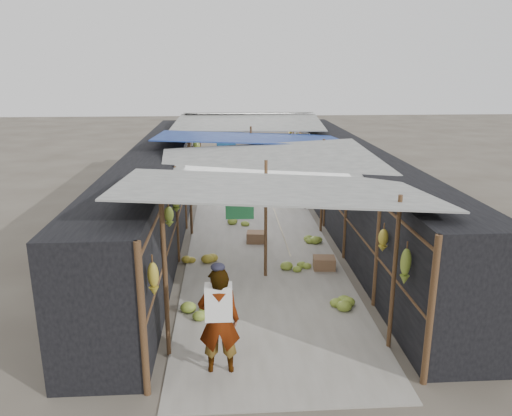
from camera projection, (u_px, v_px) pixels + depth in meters
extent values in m
plane|color=#6B6356|center=(280.00, 351.00, 8.15)|extent=(80.00, 80.00, 0.00)
cube|color=#9E998E|center=(256.00, 227.00, 14.38)|extent=(3.60, 16.00, 0.02)
cube|color=black|center=(159.00, 190.00, 13.91)|extent=(1.40, 15.00, 2.30)
cube|color=black|center=(350.00, 187.00, 14.23)|extent=(1.40, 15.00, 2.30)
cube|color=#866044|center=(256.00, 237.00, 13.07)|extent=(0.54, 0.45, 0.30)
cube|color=#866044|center=(324.00, 263.00, 11.36)|extent=(0.52, 0.43, 0.29)
cube|color=#866044|center=(248.00, 185.00, 18.81)|extent=(0.50, 0.42, 0.31)
cylinder|color=black|center=(291.00, 200.00, 16.91)|extent=(0.56, 0.56, 0.17)
imported|color=white|center=(219.00, 321.00, 7.38)|extent=(0.62, 0.41, 1.70)
imported|color=navy|center=(245.00, 191.00, 15.00)|extent=(0.99, 0.88, 1.69)
imported|color=#44413B|center=(305.00, 195.00, 16.08)|extent=(0.60, 0.71, 0.95)
cylinder|color=brown|center=(165.00, 280.00, 7.68)|extent=(0.07, 0.07, 2.60)
cylinder|color=brown|center=(394.00, 274.00, 7.90)|extent=(0.07, 0.07, 2.60)
cylinder|color=brown|center=(266.00, 220.00, 10.67)|extent=(0.07, 0.07, 2.60)
cylinder|color=brown|center=(190.00, 188.00, 13.44)|extent=(0.07, 0.07, 2.60)
cylinder|color=brown|center=(322.00, 186.00, 13.66)|extent=(0.07, 0.07, 2.60)
cylinder|color=brown|center=(251.00, 166.00, 16.43)|extent=(0.07, 0.07, 2.60)
cylinder|color=brown|center=(200.00, 152.00, 19.20)|extent=(0.07, 0.07, 2.60)
cylinder|color=brown|center=(293.00, 151.00, 19.41)|extent=(0.07, 0.07, 2.60)
cube|color=#9D9D98|center=(276.00, 188.00, 8.42)|extent=(5.21, 3.19, 0.52)
cube|color=#9D9D98|center=(270.00, 161.00, 11.54)|extent=(5.23, 3.73, 0.50)
cube|color=navy|center=(250.00, 138.00, 14.67)|extent=(5.40, 3.60, 0.41)
cube|color=#9D9D98|center=(248.00, 122.00, 17.81)|extent=(5.37, 3.66, 0.27)
cube|color=#9D9D98|center=(248.00, 113.00, 20.09)|extent=(5.00, 1.99, 0.24)
cylinder|color=brown|center=(183.00, 158.00, 13.70)|extent=(0.06, 15.00, 0.06)
cylinder|color=brown|center=(327.00, 156.00, 13.94)|extent=(0.06, 15.00, 0.06)
cylinder|color=gray|center=(256.00, 157.00, 13.82)|extent=(0.02, 15.00, 0.02)
cube|color=white|center=(276.00, 152.00, 16.31)|extent=(0.60, 0.03, 0.55)
cube|color=#25703D|center=(240.00, 203.00, 10.48)|extent=(0.60, 0.03, 0.70)
cube|color=#1C5084|center=(226.00, 149.00, 16.95)|extent=(0.65, 0.03, 0.60)
cube|color=#A23A18|center=(305.00, 176.00, 12.79)|extent=(0.50, 0.03, 0.60)
cube|color=#174F96|center=(248.00, 160.00, 15.01)|extent=(0.70, 0.03, 0.60)
cube|color=#1C19A4|center=(282.00, 188.00, 11.64)|extent=(0.55, 0.03, 0.65)
ellipsoid|color=#A4912A|center=(153.00, 279.00, 6.98)|extent=(0.16, 0.14, 0.50)
ellipsoid|color=olive|center=(169.00, 217.00, 9.01)|extent=(0.18, 0.15, 0.39)
ellipsoid|color=olive|center=(176.00, 203.00, 10.35)|extent=(0.19, 0.16, 0.39)
ellipsoid|color=olive|center=(180.00, 189.00, 11.40)|extent=(0.20, 0.17, 0.38)
ellipsoid|color=#A4912A|center=(186.00, 176.00, 13.07)|extent=(0.17, 0.15, 0.41)
ellipsoid|color=olive|center=(190.00, 161.00, 14.54)|extent=(0.18, 0.15, 0.41)
ellipsoid|color=olive|center=(193.00, 157.00, 15.98)|extent=(0.16, 0.14, 0.47)
ellipsoid|color=olive|center=(196.00, 146.00, 17.66)|extent=(0.17, 0.15, 0.42)
ellipsoid|color=olive|center=(197.00, 149.00, 18.76)|extent=(0.19, 0.16, 0.58)
ellipsoid|color=olive|center=(200.00, 133.00, 20.52)|extent=(0.18, 0.15, 0.36)
ellipsoid|color=olive|center=(405.00, 267.00, 7.62)|extent=(0.17, 0.14, 0.59)
ellipsoid|color=#A4912A|center=(383.00, 240.00, 8.68)|extent=(0.18, 0.15, 0.42)
ellipsoid|color=#A4912A|center=(355.00, 197.00, 10.49)|extent=(0.15, 0.12, 0.43)
ellipsoid|color=#A4912A|center=(342.00, 185.00, 11.65)|extent=(0.17, 0.14, 0.49)
ellipsoid|color=#A4912A|center=(328.00, 175.00, 13.30)|extent=(0.17, 0.15, 0.46)
ellipsoid|color=olive|center=(316.00, 165.00, 14.99)|extent=(0.17, 0.14, 0.39)
ellipsoid|color=olive|center=(308.00, 158.00, 16.41)|extent=(0.19, 0.17, 0.54)
ellipsoid|color=olive|center=(303.00, 148.00, 17.53)|extent=(0.16, 0.14, 0.46)
ellipsoid|color=olive|center=(297.00, 140.00, 18.92)|extent=(0.17, 0.14, 0.52)
ellipsoid|color=#A4912A|center=(290.00, 132.00, 20.68)|extent=(0.17, 0.14, 0.39)
ellipsoid|color=olive|center=(349.00, 299.00, 9.64)|extent=(0.53, 0.45, 0.27)
ellipsoid|color=#A4912A|center=(207.00, 184.00, 19.12)|extent=(0.49, 0.42, 0.25)
ellipsoid|color=olive|center=(239.00, 220.00, 14.64)|extent=(0.53, 0.45, 0.27)
ellipsoid|color=olive|center=(316.00, 235.00, 13.25)|extent=(0.58, 0.49, 0.29)
ellipsoid|color=olive|center=(202.00, 308.00, 9.26)|extent=(0.62, 0.53, 0.31)
ellipsoid|color=olive|center=(300.00, 264.00, 11.27)|extent=(0.66, 0.56, 0.33)
ellipsoid|color=#A4912A|center=(199.00, 258.00, 11.64)|extent=(0.64, 0.54, 0.32)
ellipsoid|color=olive|center=(286.00, 191.00, 17.81)|extent=(0.70, 0.59, 0.35)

